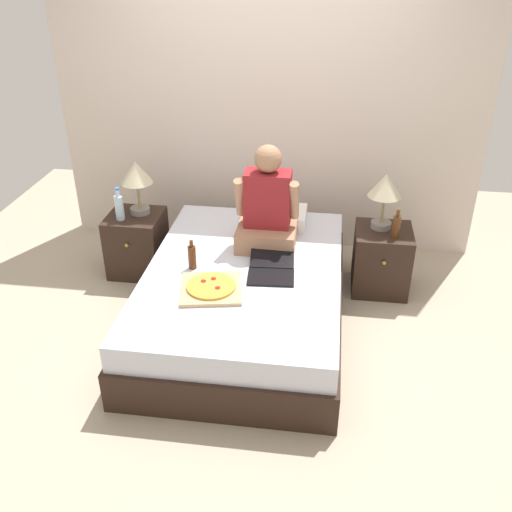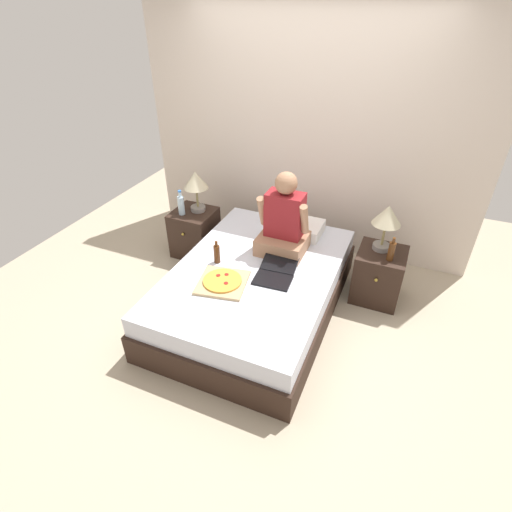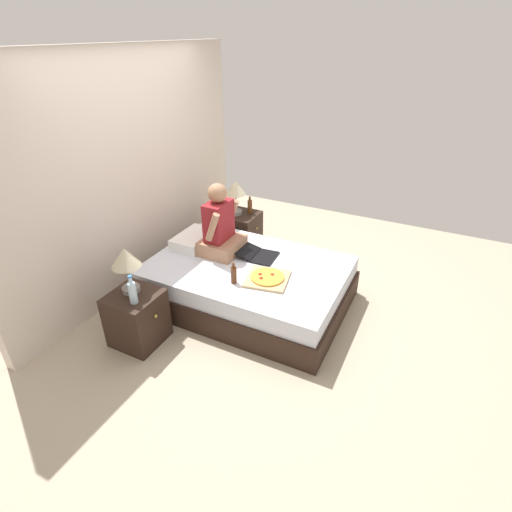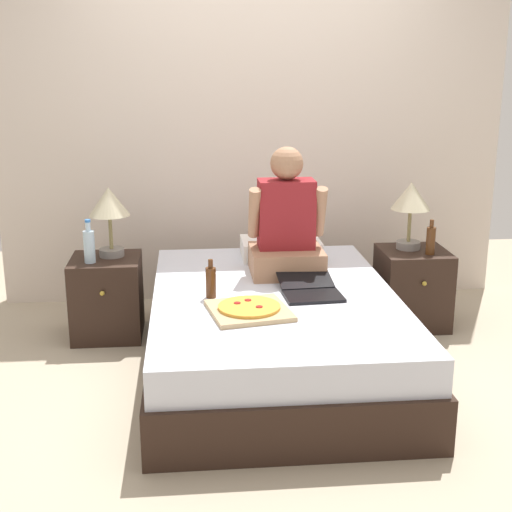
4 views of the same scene
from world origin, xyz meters
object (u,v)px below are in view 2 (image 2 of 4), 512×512
object	(u,v)px
lamp_on_right_nightstand	(387,218)
bed	(255,289)
nightstand_right	(378,275)
laptop	(275,274)
person_seated	(284,223)
pizza_box	(222,282)
beer_bottle	(391,251)
water_bottle	(181,205)
nightstand_left	(195,232)
beer_bottle_on_bed	(217,254)
lamp_on_left_nightstand	(196,183)

from	to	relation	value
lamp_on_right_nightstand	bed	bearing A→B (deg)	-145.27
nightstand_right	lamp_on_right_nightstand	size ratio (longest dim) A/B	1.16
lamp_on_right_nightstand	laptop	bearing A→B (deg)	-137.37
person_seated	pizza_box	xyz separation A→B (m)	(-0.29, -0.70, -0.27)
lamp_on_right_nightstand	person_seated	bearing A→B (deg)	-161.20
beer_bottle	person_seated	size ratio (longest dim) A/B	0.29
water_bottle	pizza_box	size ratio (longest dim) A/B	0.59
nightstand_left	water_bottle	xyz separation A→B (m)	(-0.08, -0.09, 0.37)
nightstand_right	beer_bottle_on_bed	size ratio (longest dim) A/B	2.38
water_bottle	nightstand_right	bearing A→B (deg)	2.44
lamp_on_right_nightstand	pizza_box	world-z (taller)	lamp_on_right_nightstand
bed	lamp_on_right_nightstand	world-z (taller)	lamp_on_right_nightstand
lamp_on_left_nightstand	lamp_on_right_nightstand	world-z (taller)	same
pizza_box	beer_bottle_on_bed	world-z (taller)	beer_bottle_on_bed
nightstand_right	pizza_box	bearing A→B (deg)	-141.48
lamp_on_left_nightstand	pizza_box	distance (m)	1.33
beer_bottle_on_bed	pizza_box	bearing A→B (deg)	-54.65
lamp_on_right_nightstand	pizza_box	distance (m)	1.57
water_bottle	lamp_on_right_nightstand	bearing A→B (deg)	3.85
nightstand_left	nightstand_right	distance (m)	2.03
nightstand_left	beer_bottle_on_bed	xyz separation A→B (m)	(0.65, -0.68, 0.30)
lamp_on_left_nightstand	laptop	bearing A→B (deg)	-31.53
lamp_on_right_nightstand	beer_bottle	bearing A→B (deg)	-56.31
bed	water_bottle	bearing A→B (deg)	153.62
lamp_on_right_nightstand	beer_bottle_on_bed	size ratio (longest dim) A/B	2.05
lamp_on_left_nightstand	pizza_box	bearing A→B (deg)	-51.00
nightstand_left	nightstand_right	xyz separation A→B (m)	(2.03, 0.00, 0.00)
pizza_box	bed	bearing A→B (deg)	61.24
bed	pizza_box	bearing A→B (deg)	-118.76
bed	person_seated	xyz separation A→B (m)	(0.12, 0.39, 0.53)
water_bottle	laptop	bearing A→B (deg)	-24.18
bed	person_seated	size ratio (longest dim) A/B	2.64
water_bottle	laptop	xyz separation A→B (m)	(1.30, -0.58, -0.14)
lamp_on_left_nightstand	beer_bottle_on_bed	xyz separation A→B (m)	(0.61, -0.73, -0.29)
person_seated	beer_bottle_on_bed	xyz separation A→B (m)	(-0.48, -0.43, -0.20)
bed	beer_bottle	bearing A→B (deg)	26.17
lamp_on_left_nightstand	beer_bottle	world-z (taller)	lamp_on_left_nightstand
beer_bottle	laptop	world-z (taller)	beer_bottle
lamp_on_right_nightstand	beer_bottle	world-z (taller)	lamp_on_right_nightstand
lamp_on_left_nightstand	lamp_on_right_nightstand	size ratio (longest dim) A/B	1.00
water_bottle	nightstand_right	distance (m)	2.15
beer_bottle	laptop	bearing A→B (deg)	-147.10
beer_bottle	person_seated	bearing A→B (deg)	-171.46
water_bottle	lamp_on_right_nightstand	world-z (taller)	lamp_on_right_nightstand
lamp_on_left_nightstand	pizza_box	xyz separation A→B (m)	(0.81, -0.99, -0.36)
beer_bottle	laptop	xyz separation A→B (m)	(-0.88, -0.57, -0.13)
nightstand_left	lamp_on_left_nightstand	distance (m)	0.59
nightstand_left	beer_bottle	bearing A→B (deg)	-2.72
bed	laptop	bearing A→B (deg)	-10.89
nightstand_right	beer_bottle_on_bed	distance (m)	1.56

